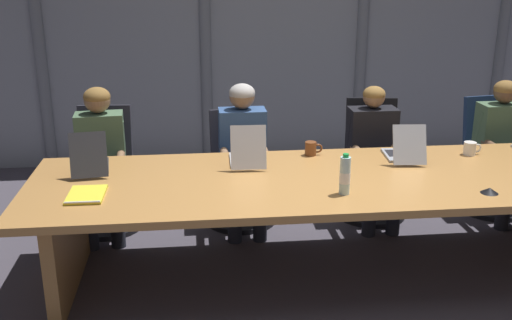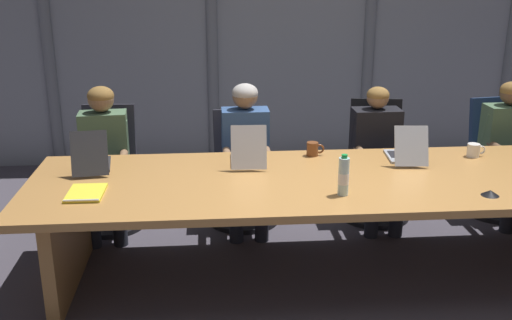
# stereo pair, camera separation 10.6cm
# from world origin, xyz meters

# --- Properties ---
(ground_plane) EXTENTS (13.45, 13.45, 0.00)m
(ground_plane) POSITION_xyz_m (0.00, 0.00, 0.00)
(ground_plane) COLOR #47424C
(conference_table) EXTENTS (4.05, 1.23, 0.72)m
(conference_table) POSITION_xyz_m (0.00, 0.00, 0.59)
(conference_table) COLOR #B77F42
(conference_table) RESTS_ON ground_plane
(curtain_backdrop) EXTENTS (6.73, 0.17, 3.00)m
(curtain_backdrop) POSITION_xyz_m (0.00, 2.64, 1.50)
(curtain_backdrop) COLOR gray
(curtain_backdrop) RESTS_ON ground_plane
(laptop_left_end) EXTENTS (0.29, 0.46, 0.30)m
(laptop_left_end) POSITION_xyz_m (-1.64, 0.30, 0.78)
(laptop_left_end) COLOR #2D2D33
(laptop_left_end) RESTS_ON conference_table
(laptop_left_mid) EXTENTS (0.26, 0.41, 0.31)m
(laptop_left_mid) POSITION_xyz_m (-0.55, 0.33, 0.78)
(laptop_left_mid) COLOR #BCBCC1
(laptop_left_mid) RESTS_ON conference_table
(laptop_center) EXTENTS (0.27, 0.43, 0.29)m
(laptop_center) POSITION_xyz_m (0.59, 0.32, 0.78)
(laptop_center) COLOR #A8ADB7
(laptop_center) RESTS_ON conference_table
(office_chair_left_end) EXTENTS (0.60, 0.60, 0.97)m
(office_chair_left_end) POSITION_xyz_m (-1.67, 1.02, 0.36)
(office_chair_left_end) COLOR #2D2D38
(office_chair_left_end) RESTS_ON ground_plane
(office_chair_left_mid) EXTENTS (0.60, 0.60, 0.92)m
(office_chair_left_mid) POSITION_xyz_m (-0.56, 1.02, 0.35)
(office_chair_left_mid) COLOR #2D2D38
(office_chair_left_mid) RESTS_ON ground_plane
(office_chair_center) EXTENTS (0.60, 0.61, 0.98)m
(office_chair_center) POSITION_xyz_m (0.59, 1.02, 0.37)
(office_chair_center) COLOR black
(office_chair_center) RESTS_ON ground_plane
(office_chair_right_mid) EXTENTS (0.60, 0.61, 0.98)m
(office_chair_right_mid) POSITION_xyz_m (1.68, 1.02, 0.36)
(office_chair_right_mid) COLOR navy
(office_chair_right_mid) RESTS_ON ground_plane
(person_left_end) EXTENTS (0.41, 0.57, 1.18)m
(person_left_end) POSITION_xyz_m (-1.65, 0.86, 0.67)
(person_left_end) COLOR #4C6B4C
(person_left_end) RESTS_ON ground_plane
(person_left_mid) EXTENTS (0.39, 0.55, 1.18)m
(person_left_mid) POSITION_xyz_m (-0.53, 0.87, 0.68)
(person_left_mid) COLOR #335184
(person_left_mid) RESTS_ON ground_plane
(person_center) EXTENTS (0.40, 0.55, 1.14)m
(person_center) POSITION_xyz_m (0.54, 0.86, 0.64)
(person_center) COLOR black
(person_center) RESTS_ON ground_plane
(person_right_mid) EXTENTS (0.40, 0.55, 1.16)m
(person_right_mid) POSITION_xyz_m (1.67, 0.86, 0.66)
(person_right_mid) COLOR #4C6B4C
(person_right_mid) RESTS_ON ground_plane
(water_bottle_primary) EXTENTS (0.07, 0.07, 0.26)m
(water_bottle_primary) POSITION_xyz_m (-0.01, -0.31, 0.84)
(water_bottle_primary) COLOR silver
(water_bottle_primary) RESTS_ON conference_table
(coffee_mug_near) EXTENTS (0.14, 0.09, 0.10)m
(coffee_mug_near) POSITION_xyz_m (1.12, 0.37, 0.77)
(coffee_mug_near) COLOR white
(coffee_mug_near) RESTS_ON conference_table
(coffee_mug_far) EXTENTS (0.13, 0.08, 0.10)m
(coffee_mug_far) POSITION_xyz_m (-0.06, 0.48, 0.77)
(coffee_mug_far) COLOR brown
(coffee_mug_far) RESTS_ON conference_table
(conference_mic_left_side) EXTENTS (0.11, 0.11, 0.03)m
(conference_mic_left_side) POSITION_xyz_m (0.89, -0.40, 0.74)
(conference_mic_left_side) COLOR black
(conference_mic_left_side) RESTS_ON conference_table
(spiral_notepad) EXTENTS (0.22, 0.31, 0.03)m
(spiral_notepad) POSITION_xyz_m (-1.59, -0.18, 0.73)
(spiral_notepad) COLOR yellow
(spiral_notepad) RESTS_ON conference_table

